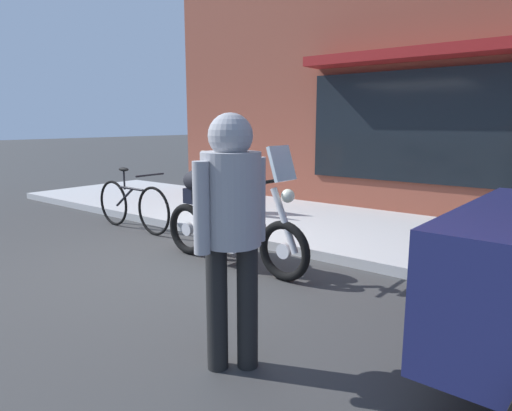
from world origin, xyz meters
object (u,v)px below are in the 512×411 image
(touring_motorcycle, at_px, (225,213))
(pedestrian_walking, at_px, (231,213))
(parked_bicycle, at_px, (132,205))
(sandwich_board_sign, at_px, (222,182))

(touring_motorcycle, distance_m, pedestrian_walking, 2.33)
(touring_motorcycle, distance_m, parked_bicycle, 2.26)
(pedestrian_walking, relative_size, sandwich_board_sign, 1.62)
(parked_bicycle, height_order, sandwich_board_sign, sandwich_board_sign)
(parked_bicycle, bearing_deg, pedestrian_walking, -28.40)
(parked_bicycle, relative_size, pedestrian_walking, 1.03)
(pedestrian_walking, bearing_deg, touring_motorcycle, 132.98)
(touring_motorcycle, relative_size, parked_bicycle, 1.23)
(pedestrian_walking, bearing_deg, sandwich_board_sign, 132.88)
(sandwich_board_sign, bearing_deg, pedestrian_walking, -47.12)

